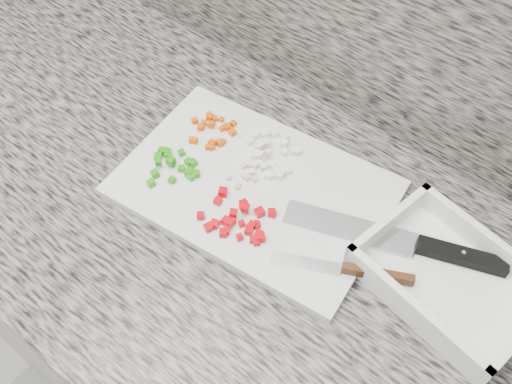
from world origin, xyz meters
TOP-DOWN VIEW (x-y plane):
  - cabinet at (0.00, 1.44)m, footprint 3.92×0.62m
  - countertop at (0.00, 1.44)m, footprint 3.96×0.64m
  - cutting_board at (0.09, 1.50)m, footprint 0.44×0.32m
  - carrot_pile at (-0.03, 1.54)m, footprint 0.08×0.08m
  - onion_pile at (0.07, 1.56)m, footprint 0.10×0.10m
  - green_pepper_pile at (-0.03, 1.45)m, footprint 0.09×0.09m
  - red_pepper_pile at (0.12, 1.43)m, footprint 0.11×0.09m
  - garlic_pile at (0.07, 1.50)m, footprint 0.04×0.05m
  - chef_knife at (0.35, 1.56)m, footprint 0.31×0.14m
  - paring_knife at (0.30, 1.47)m, footprint 0.18×0.10m
  - tray at (0.40, 1.54)m, footprint 0.26×0.21m

SIDE VIEW (x-z plane):
  - cabinet at x=0.00m, z-range 0.00..0.86m
  - countertop at x=0.00m, z-range 0.86..0.90m
  - cutting_board at x=0.09m, z-range 0.90..0.91m
  - tray at x=0.40m, z-range 0.89..0.94m
  - garlic_pile at x=0.07m, z-range 0.91..0.92m
  - carrot_pile at x=-0.03m, z-range 0.91..0.93m
  - chef_knife at x=0.35m, z-range 0.91..0.93m
  - red_pepper_pile at x=0.12m, z-range 0.91..0.93m
  - green_pepper_pile at x=-0.03m, z-range 0.91..0.93m
  - paring_knife at x=0.30m, z-range 0.91..0.93m
  - onion_pile at x=0.07m, z-range 0.91..0.93m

